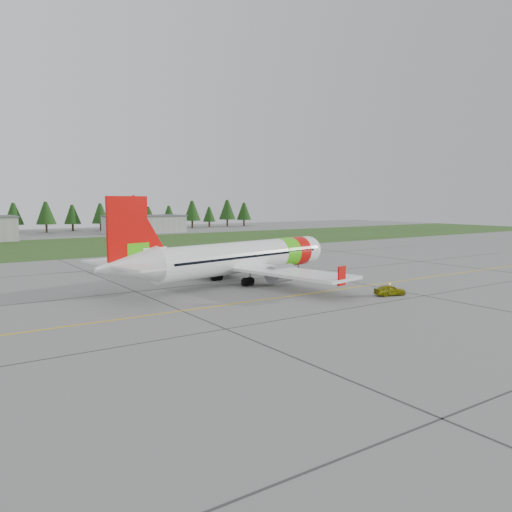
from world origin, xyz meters
TOP-DOWN VIEW (x-y plane):
  - ground at (0.00, 0.00)m, footprint 320.00×320.00m
  - aircraft at (-1.87, 19.06)m, footprint 35.08×32.84m
  - follow_me_car at (7.06, 2.25)m, footprint 1.53×1.67m
  - grass_strip at (0.00, 82.00)m, footprint 320.00×50.00m
  - taxi_guideline at (0.00, 8.00)m, footprint 120.00×0.25m
  - hangar_east at (25.00, 118.00)m, footprint 24.00×12.00m
  - treeline at (0.00, 138.00)m, footprint 160.00×8.00m

SIDE VIEW (x-z plane):
  - ground at x=0.00m, z-range 0.00..0.00m
  - taxi_guideline at x=0.00m, z-range 0.00..0.02m
  - grass_strip at x=0.00m, z-range 0.00..0.03m
  - follow_me_car at x=7.06m, z-range 0.00..3.45m
  - hangar_east at x=25.00m, z-range 0.00..5.20m
  - aircraft at x=-1.87m, z-range -2.27..8.46m
  - treeline at x=0.00m, z-range 0.00..10.00m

